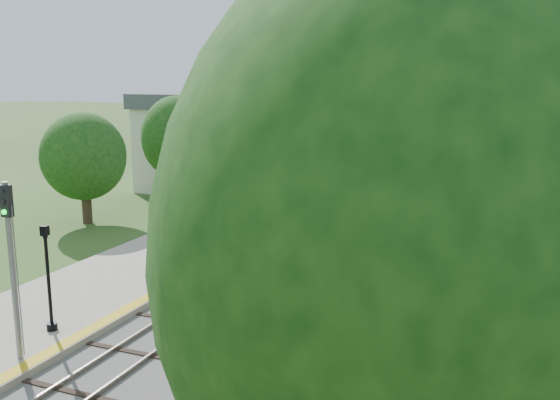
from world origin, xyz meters
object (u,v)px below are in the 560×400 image
at_px(station_building, 193,141).
at_px(lamppost_far, 206,216).
at_px(signal_platform, 11,252).
at_px(train, 454,122).
at_px(signal_gantry, 442,118).
at_px(lamppost_mid, 49,284).
at_px(signal_farside, 425,176).

distance_m(station_building, lamppost_far, 19.34).
bearing_deg(signal_platform, train, 88.04).
relative_size(signal_gantry, lamppost_far, 2.14).
distance_m(lamppost_mid, signal_platform, 2.99).
bearing_deg(lamppost_mid, lamppost_far, 90.72).
xyz_separation_m(station_building, train, (14.00, 54.29, -1.76)).
height_order(lamppost_mid, signal_farside, signal_farside).
distance_m(station_building, train, 56.10).
xyz_separation_m(signal_gantry, lamppost_mid, (-6.06, -53.02, -2.69)).
xyz_separation_m(train, signal_platform, (-2.90, -84.54, 1.68)).
bearing_deg(signal_farside, train, 95.74).
xyz_separation_m(lamppost_mid, lamppost_far, (-0.15, 11.75, 0.00)).
bearing_deg(signal_platform, lamppost_far, 93.41).
xyz_separation_m(station_building, signal_gantry, (16.47, 24.99, 0.73)).
bearing_deg(signal_platform, station_building, 110.15).
bearing_deg(signal_platform, lamppost_mid, 107.14).
bearing_deg(station_building, signal_gantry, 56.62).
bearing_deg(station_building, signal_platform, -69.85).
distance_m(train, lamppost_far, 70.67).
bearing_deg(lamppost_mid, signal_farside, 64.62).
height_order(lamppost_far, signal_platform, signal_platform).
bearing_deg(signal_platform, signal_gantry, 84.45).
bearing_deg(signal_gantry, lamppost_far, -98.55).
height_order(train, lamppost_mid, train).
xyz_separation_m(train, lamppost_far, (-3.73, -70.57, -0.19)).
relative_size(signal_platform, signal_farside, 1.05).
height_order(signal_gantry, lamppost_far, signal_gantry).
distance_m(signal_gantry, signal_platform, 55.50).
bearing_deg(signal_gantry, signal_platform, -95.55).
xyz_separation_m(station_building, signal_farside, (20.20, -7.40, -0.52)).
distance_m(signal_gantry, lamppost_far, 41.82).
bearing_deg(train, signal_platform, -91.96).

